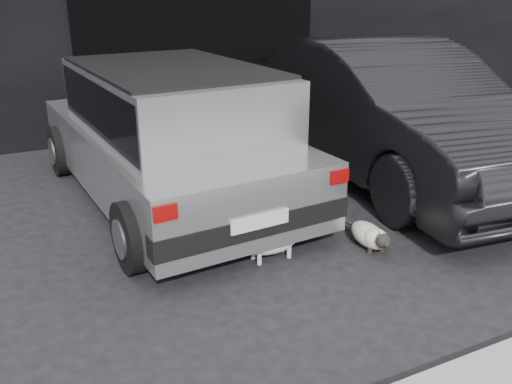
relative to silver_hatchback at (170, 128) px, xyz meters
name	(u,v)px	position (x,y,z in m)	size (l,w,h in m)	color
ground	(253,233)	(0.44, -1.23, -0.85)	(80.00, 80.00, 0.00)	black
garage_opening	(202,52)	(1.44, 2.76, 0.45)	(4.00, 0.10, 2.60)	black
silver_hatchback	(170,128)	(0.00, 0.00, 0.00)	(2.31, 4.32, 1.55)	#A5A8AA
second_car	(388,110)	(2.78, -0.34, 0.00)	(1.80, 5.15, 1.70)	black
cat_siamese	(371,236)	(1.30, -2.01, -0.73)	(0.33, 0.77, 0.26)	beige
cat_white	(275,240)	(0.39, -1.78, -0.67)	(0.77, 0.26, 0.36)	white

